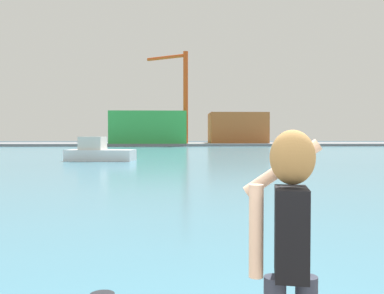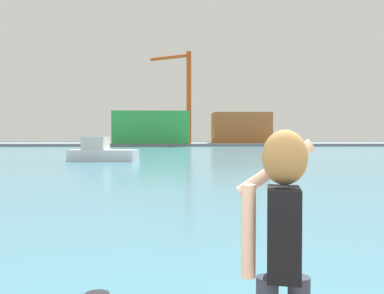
{
  "view_description": "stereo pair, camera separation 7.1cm",
  "coord_description": "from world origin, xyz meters",
  "px_view_note": "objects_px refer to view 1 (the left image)",
  "views": [
    {
      "loc": [
        -0.64,
        -1.74,
        2.26
      ],
      "look_at": [
        -0.32,
        6.54,
        2.02
      ],
      "focal_mm": 39.06,
      "sensor_mm": 36.0,
      "label": 1
    },
    {
      "loc": [
        -0.57,
        -1.74,
        2.26
      ],
      "look_at": [
        -0.32,
        6.54,
        2.02
      ],
      "focal_mm": 39.06,
      "sensor_mm": 36.0,
      "label": 2
    }
  ],
  "objects_px": {
    "boat_moored": "(99,152)",
    "warehouse_right": "(237,128)",
    "port_crane": "(182,89)",
    "person_photographer": "(289,238)",
    "warehouse_left": "(149,128)"
  },
  "relations": [
    {
      "from": "boat_moored",
      "to": "warehouse_right",
      "type": "distance_m",
      "value": 61.12
    },
    {
      "from": "boat_moored",
      "to": "port_crane",
      "type": "xyz_separation_m",
      "value": [
        7.96,
        50.9,
        11.12
      ]
    },
    {
      "from": "person_photographer",
      "to": "boat_moored",
      "type": "bearing_deg",
      "value": 24.51
    },
    {
      "from": "port_crane",
      "to": "person_photographer",
      "type": "bearing_deg",
      "value": -90.3
    },
    {
      "from": "person_photographer",
      "to": "warehouse_right",
      "type": "height_order",
      "value": "warehouse_right"
    },
    {
      "from": "warehouse_left",
      "to": "warehouse_right",
      "type": "distance_m",
      "value": 20.37
    },
    {
      "from": "person_photographer",
      "to": "warehouse_right",
      "type": "relative_size",
      "value": 0.14
    },
    {
      "from": "person_photographer",
      "to": "boat_moored",
      "type": "height_order",
      "value": "person_photographer"
    },
    {
      "from": "person_photographer",
      "to": "port_crane",
      "type": "relative_size",
      "value": 0.09
    },
    {
      "from": "warehouse_left",
      "to": "port_crane",
      "type": "bearing_deg",
      "value": -10.42
    },
    {
      "from": "warehouse_left",
      "to": "warehouse_right",
      "type": "bearing_deg",
      "value": 14.95
    },
    {
      "from": "boat_moored",
      "to": "person_photographer",
      "type": "bearing_deg",
      "value": -69.37
    },
    {
      "from": "person_photographer",
      "to": "port_crane",
      "type": "distance_m",
      "value": 85.86
    },
    {
      "from": "warehouse_left",
      "to": "port_crane",
      "type": "xyz_separation_m",
      "value": [
        6.97,
        -1.28,
        7.98
      ]
    },
    {
      "from": "person_photographer",
      "to": "boat_moored",
      "type": "relative_size",
      "value": 0.28
    }
  ]
}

